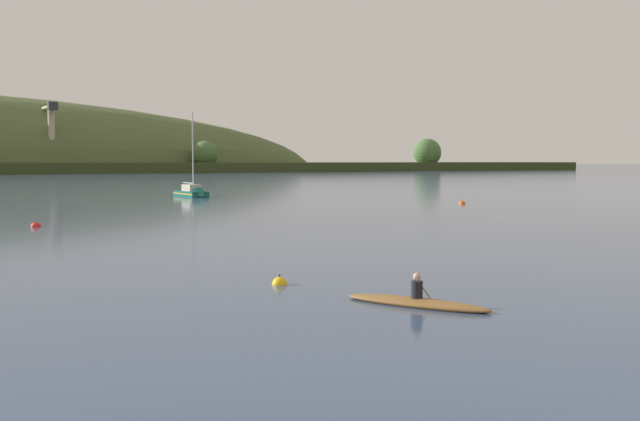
{
  "coord_description": "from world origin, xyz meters",
  "views": [
    {
      "loc": [
        -23.75,
        -1.71,
        3.98
      ],
      "look_at": [
        -2.57,
        30.96,
        1.3
      ],
      "focal_mm": 40.73,
      "sensor_mm": 36.0,
      "label": 1
    }
  ],
  "objects_px": {
    "dockside_crane": "(51,137)",
    "sailboat_midwater_white": "(193,194)",
    "canoe_with_paddler": "(417,302)",
    "mooring_buoy_off_fishing_boat": "(462,204)",
    "mooring_buoy_foreground": "(36,227)",
    "mooring_buoy_far_upstream": "(280,284)"
  },
  "relations": [
    {
      "from": "canoe_with_paddler",
      "to": "mooring_buoy_off_fishing_boat",
      "type": "xyz_separation_m",
      "value": [
        34.3,
        33.72,
        -0.09
      ]
    },
    {
      "from": "dockside_crane",
      "to": "mooring_buoy_far_upstream",
      "type": "relative_size",
      "value": 39.62
    },
    {
      "from": "dockside_crane",
      "to": "sailboat_midwater_white",
      "type": "bearing_deg",
      "value": 172.73
    },
    {
      "from": "canoe_with_paddler",
      "to": "mooring_buoy_off_fishing_boat",
      "type": "distance_m",
      "value": 48.1
    },
    {
      "from": "sailboat_midwater_white",
      "to": "mooring_buoy_off_fishing_boat",
      "type": "xyz_separation_m",
      "value": [
        15.69,
        -25.43,
        -0.3
      ]
    },
    {
      "from": "mooring_buoy_foreground",
      "to": "mooring_buoy_off_fishing_boat",
      "type": "distance_m",
      "value": 38.1
    },
    {
      "from": "sailboat_midwater_white",
      "to": "mooring_buoy_off_fishing_boat",
      "type": "distance_m",
      "value": 29.88
    },
    {
      "from": "mooring_buoy_foreground",
      "to": "mooring_buoy_far_upstream",
      "type": "xyz_separation_m",
      "value": [
        2.22,
        -25.64,
        0.0
      ]
    },
    {
      "from": "canoe_with_paddler",
      "to": "mooring_buoy_off_fishing_boat",
      "type": "height_order",
      "value": "canoe_with_paddler"
    },
    {
      "from": "dockside_crane",
      "to": "sailboat_midwater_white",
      "type": "height_order",
      "value": "dockside_crane"
    },
    {
      "from": "sailboat_midwater_white",
      "to": "canoe_with_paddler",
      "type": "height_order",
      "value": "sailboat_midwater_white"
    },
    {
      "from": "dockside_crane",
      "to": "sailboat_midwater_white",
      "type": "xyz_separation_m",
      "value": [
        -22.75,
        -167.09,
        -11.13
      ]
    },
    {
      "from": "canoe_with_paddler",
      "to": "mooring_buoy_foreground",
      "type": "height_order",
      "value": "canoe_with_paddler"
    },
    {
      "from": "canoe_with_paddler",
      "to": "mooring_buoy_foreground",
      "type": "xyz_separation_m",
      "value": [
        -3.68,
        30.67,
        -0.09
      ]
    },
    {
      "from": "canoe_with_paddler",
      "to": "mooring_buoy_far_upstream",
      "type": "height_order",
      "value": "canoe_with_paddler"
    },
    {
      "from": "canoe_with_paddler",
      "to": "mooring_buoy_far_upstream",
      "type": "xyz_separation_m",
      "value": [
        -1.46,
        5.03,
        -0.09
      ]
    },
    {
      "from": "mooring_buoy_off_fishing_boat",
      "to": "mooring_buoy_far_upstream",
      "type": "bearing_deg",
      "value": -141.26
    },
    {
      "from": "dockside_crane",
      "to": "mooring_buoy_far_upstream",
      "type": "height_order",
      "value": "dockside_crane"
    },
    {
      "from": "sailboat_midwater_white",
      "to": "mooring_buoy_far_upstream",
      "type": "relative_size",
      "value": 17.46
    },
    {
      "from": "dockside_crane",
      "to": "mooring_buoy_foreground",
      "type": "bearing_deg",
      "value": 167.52
    },
    {
      "from": "dockside_crane",
      "to": "sailboat_midwater_white",
      "type": "distance_m",
      "value": 169.0
    },
    {
      "from": "sailboat_midwater_white",
      "to": "canoe_with_paddler",
      "type": "relative_size",
      "value": 2.4
    }
  ]
}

